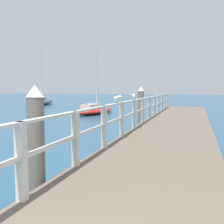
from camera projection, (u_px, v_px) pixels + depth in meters
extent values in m
cube|color=brown|center=(175.00, 130.00, 10.96)|extent=(2.77, 21.25, 0.49)
cube|color=beige|center=(21.00, 161.00, 3.50)|extent=(0.12, 0.12, 1.04)
cube|color=beige|center=(75.00, 139.00, 5.06)|extent=(0.12, 0.12, 1.04)
cube|color=beige|center=(104.00, 127.00, 6.61)|extent=(0.12, 0.12, 1.04)
cube|color=beige|center=(122.00, 119.00, 8.17)|extent=(0.12, 0.12, 1.04)
cube|color=beige|center=(134.00, 114.00, 9.73)|extent=(0.12, 0.12, 1.04)
cube|color=beige|center=(143.00, 111.00, 11.28)|extent=(0.12, 0.12, 1.04)
cube|color=beige|center=(149.00, 108.00, 12.84)|extent=(0.12, 0.12, 1.04)
cube|color=beige|center=(155.00, 106.00, 14.40)|extent=(0.12, 0.12, 1.04)
cube|color=beige|center=(159.00, 104.00, 15.95)|extent=(0.12, 0.12, 1.04)
cube|color=beige|center=(162.00, 102.00, 17.51)|extent=(0.12, 0.12, 1.04)
cube|color=beige|center=(165.00, 101.00, 19.07)|extent=(0.12, 0.12, 1.04)
cube|color=beige|center=(167.00, 100.00, 20.62)|extent=(0.12, 0.12, 1.04)
cube|color=beige|center=(143.00, 99.00, 11.24)|extent=(0.10, 19.65, 0.04)
cube|color=beige|center=(143.00, 109.00, 11.28)|extent=(0.10, 19.65, 0.04)
cylinder|color=#6B6056|center=(36.00, 151.00, 4.50)|extent=(0.28, 0.28, 1.80)
cone|color=white|center=(35.00, 91.00, 4.42)|extent=(0.29, 0.29, 0.20)
cylinder|color=#6B6056|center=(141.00, 110.00, 12.81)|extent=(0.28, 0.28, 1.80)
cone|color=white|center=(141.00, 89.00, 12.72)|extent=(0.29, 0.29, 0.20)
ellipsoid|color=white|center=(117.00, 99.00, 7.61)|extent=(0.19, 0.30, 0.15)
sphere|color=white|center=(120.00, 97.00, 7.75)|extent=(0.09, 0.09, 0.09)
cone|color=gold|center=(121.00, 97.00, 7.81)|extent=(0.03, 0.05, 0.02)
cone|color=#939399|center=(114.00, 98.00, 7.46)|extent=(0.09, 0.09, 0.07)
ellipsoid|color=#939399|center=(117.00, 98.00, 7.60)|extent=(0.22, 0.26, 0.04)
cylinder|color=tan|center=(116.00, 102.00, 7.62)|extent=(0.01, 0.01, 0.05)
cylinder|color=tan|center=(118.00, 102.00, 7.59)|extent=(0.01, 0.01, 0.05)
ellipsoid|color=white|center=(134.00, 96.00, 9.64)|extent=(0.24, 0.31, 0.15)
sphere|color=white|center=(133.00, 95.00, 9.81)|extent=(0.09, 0.09, 0.09)
cone|color=gold|center=(133.00, 95.00, 9.88)|extent=(0.04, 0.06, 0.02)
cone|color=#939399|center=(135.00, 96.00, 9.47)|extent=(0.10, 0.10, 0.07)
ellipsoid|color=#939399|center=(134.00, 96.00, 9.64)|extent=(0.25, 0.28, 0.04)
cylinder|color=tan|center=(133.00, 99.00, 9.64)|extent=(0.01, 0.01, 0.05)
cylinder|color=tan|center=(135.00, 99.00, 9.65)|extent=(0.01, 0.01, 0.05)
ellipsoid|color=red|center=(95.00, 111.00, 20.37)|extent=(2.26, 4.79, 0.45)
cylinder|color=#B2B2B7|center=(97.00, 78.00, 20.36)|extent=(0.10, 0.10, 4.40)
cylinder|color=#B2B2B7|center=(91.00, 104.00, 19.81)|extent=(0.37, 1.60, 0.08)
cube|color=beige|center=(91.00, 106.00, 19.85)|extent=(1.10, 1.78, 0.30)
ellipsoid|color=#4C4C51|center=(41.00, 102.00, 31.01)|extent=(2.69, 6.02, 0.64)
cylinder|color=#B2B2B7|center=(42.00, 72.00, 30.99)|extent=(0.10, 0.10, 6.22)
cylinder|color=#B2B2B7|center=(39.00, 96.00, 30.23)|extent=(0.43, 2.02, 0.08)
cube|color=beige|center=(39.00, 98.00, 30.28)|extent=(1.30, 2.23, 0.30)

